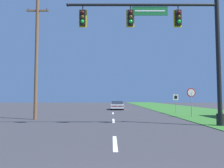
{
  "coord_description": "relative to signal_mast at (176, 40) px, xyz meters",
  "views": [
    {
      "loc": [
        -0.11,
        -2.27,
        1.68
      ],
      "look_at": [
        0.0,
        33.04,
        3.96
      ],
      "focal_mm": 35.0,
      "sensor_mm": 36.0,
      "label": 1
    }
  ],
  "objects": [
    {
      "name": "road_center_line",
      "position": [
        -3.88,
        11.08,
        -5.22
      ],
      "size": [
        0.16,
        34.8,
        0.01
      ],
      "color": "silver",
      "rests_on": "ground"
    },
    {
      "name": "signal_mast",
      "position": [
        0.0,
        0.0,
        0.0
      ],
      "size": [
        9.58,
        0.47,
        8.3
      ],
      "color": "black",
      "rests_on": "grass_verge_right"
    },
    {
      "name": "car_ahead",
      "position": [
        -3.22,
        19.07,
        -4.62
      ],
      "size": [
        1.84,
        4.36,
        1.19
      ],
      "color": "black",
      "rests_on": "ground"
    },
    {
      "name": "route_sign_post",
      "position": [
        2.83,
        10.14,
        -3.7
      ],
      "size": [
        0.55,
        0.06,
        2.03
      ],
      "color": "gray",
      "rests_on": "grass_verge_right"
    },
    {
      "name": "utility_pole_near",
      "position": [
        -10.05,
        4.11,
        -0.23
      ],
      "size": [
        1.8,
        0.26,
        9.67
      ],
      "color": "brown",
      "rests_on": "ground"
    },
    {
      "name": "stop_sign",
      "position": [
        2.94,
        5.86,
        -3.36
      ],
      "size": [
        0.76,
        0.07,
        2.5
      ],
      "color": "gray",
      "rests_on": "grass_verge_right"
    },
    {
      "name": "grass_verge_right",
      "position": [
        6.62,
        19.08,
        -5.21
      ],
      "size": [
        10.0,
        110.0,
        0.04
      ],
      "color": "#2D6626",
      "rests_on": "ground"
    }
  ]
}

